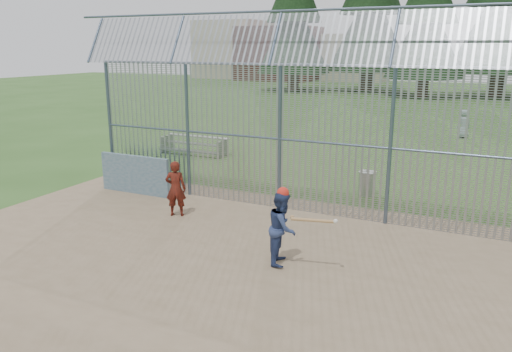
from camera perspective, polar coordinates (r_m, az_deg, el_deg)
The scene contains 11 objects.
ground at distance 11.32m, azimuth -4.44°, elevation -8.70°, with size 120.00×120.00×0.00m, color #2D511E.
dirt_infield at distance 10.92m, azimuth -5.77°, elevation -9.57°, with size 14.00×10.00×0.02m, color #756047.
dugout_wall at distance 15.90m, azimuth -13.66°, elevation 0.18°, with size 2.50×0.12×1.20m, color #38566B.
batter at distance 10.48m, azimuth 3.04°, elevation -5.93°, with size 0.76×0.59×1.56m, color navy.
onlooker at distance 13.54m, azimuth -9.16°, elevation -1.42°, with size 0.55×0.36×1.51m, color maroon.
bg_kid_standing at distance 27.16m, azimuth 22.68°, elevation 5.56°, with size 0.71×0.46×1.45m, color gray.
batting_gear at distance 10.17m, azimuth 3.93°, elevation -2.70°, with size 1.35×0.40×0.61m.
trash_can at distance 15.77m, azimuth 12.57°, elevation -0.78°, with size 0.56×0.56×0.82m.
bleacher at distance 21.44m, azimuth -7.12°, elevation 3.58°, with size 3.00×0.95×0.72m.
backstop_fence at distance 13.04m, azimuth 9.98°, elevation 5.07°, with size 20.09×0.81×5.30m.
distant_buildings at distance 71.38m, azimuth 2.25°, elevation 13.90°, with size 26.50×10.50×8.00m.
Camera 1 is at (5.27, -8.96, 4.47)m, focal length 35.00 mm.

